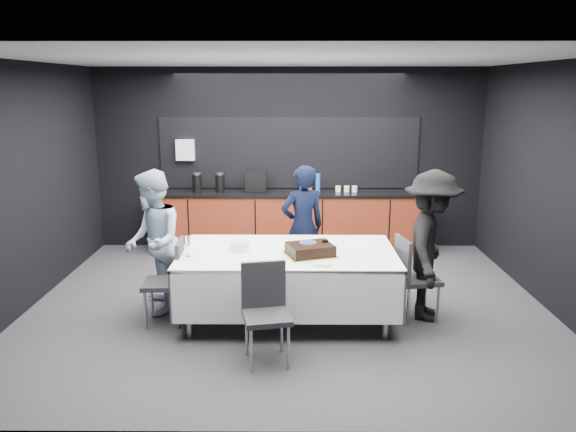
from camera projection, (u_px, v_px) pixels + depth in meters
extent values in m
plane|color=#3C3C41|center=(288.00, 304.00, 6.63)|extent=(6.00, 6.00, 0.00)
cube|color=white|center=(288.00, 59.00, 5.99)|extent=(6.00, 5.00, 0.04)
cube|color=black|center=(289.00, 159.00, 8.74)|extent=(6.00, 0.04, 2.80)
cube|color=black|center=(285.00, 252.00, 3.88)|extent=(6.00, 0.04, 2.80)
cube|color=black|center=(23.00, 187.00, 6.33)|extent=(0.04, 5.00, 2.80)
cube|color=black|center=(555.00, 188.00, 6.29)|extent=(0.04, 5.00, 2.80)
cube|color=maroon|center=(289.00, 223.00, 8.67)|extent=(4.00, 0.60, 0.90)
cube|color=black|center=(289.00, 193.00, 8.56)|extent=(4.10, 0.64, 0.04)
cube|color=black|center=(289.00, 153.00, 8.70)|extent=(4.00, 0.03, 1.10)
cube|color=white|center=(185.00, 150.00, 8.65)|extent=(0.28, 0.12, 0.32)
cylinder|color=black|center=(197.00, 183.00, 8.54)|extent=(0.14, 0.14, 0.26)
cylinder|color=black|center=(220.00, 183.00, 8.53)|extent=(0.14, 0.14, 0.26)
cube|color=black|center=(256.00, 182.00, 8.53)|extent=(0.32, 0.24, 0.30)
cylinder|color=blue|center=(302.00, 182.00, 8.57)|extent=(0.07, 0.07, 0.28)
cylinder|color=orange|center=(310.00, 183.00, 8.57)|extent=(0.07, 0.07, 0.26)
cylinder|color=blue|center=(318.00, 183.00, 8.50)|extent=(0.07, 0.07, 0.28)
cylinder|color=white|center=(338.00, 189.00, 8.54)|extent=(0.08, 0.08, 0.09)
cylinder|color=white|center=(347.00, 189.00, 8.54)|extent=(0.08, 0.08, 0.09)
cylinder|color=white|center=(354.00, 189.00, 8.54)|extent=(0.08, 0.08, 0.09)
cylinder|color=#99999E|center=(197.00, 174.00, 8.50)|extent=(0.12, 0.12, 0.03)
cylinder|color=#99999E|center=(220.00, 174.00, 8.50)|extent=(0.12, 0.12, 0.03)
cylinder|color=#99999E|center=(189.00, 303.00, 5.67)|extent=(0.06, 0.06, 0.75)
cylinder|color=#99999E|center=(204.00, 271.00, 6.65)|extent=(0.06, 0.06, 0.75)
cylinder|color=#99999E|center=(386.00, 304.00, 5.66)|extent=(0.06, 0.06, 0.75)
cylinder|color=#99999E|center=(372.00, 272.00, 6.63)|extent=(0.06, 0.06, 0.75)
cube|color=white|center=(288.00, 253.00, 6.07)|extent=(2.32, 1.32, 0.04)
cube|color=white|center=(287.00, 298.00, 5.49)|extent=(2.32, 0.02, 0.55)
cube|color=white|center=(288.00, 258.00, 6.76)|extent=(2.32, 0.02, 0.55)
cube|color=white|center=(183.00, 276.00, 6.13)|extent=(0.02, 1.32, 0.55)
cube|color=white|center=(393.00, 276.00, 6.12)|extent=(0.02, 1.32, 0.55)
cube|color=gold|center=(310.00, 255.00, 5.91)|extent=(0.59, 0.53, 0.01)
cube|color=black|center=(310.00, 250.00, 5.89)|extent=(0.54, 0.49, 0.10)
cube|color=black|center=(310.00, 245.00, 5.88)|extent=(0.54, 0.49, 0.01)
cylinder|color=#FF6115|center=(308.00, 242.00, 5.94)|extent=(0.18, 0.18, 0.00)
cylinder|color=#183DBB|center=(308.00, 242.00, 5.94)|extent=(0.15, 0.15, 0.01)
sphere|color=black|center=(327.00, 239.00, 5.99)|extent=(0.04, 0.04, 0.04)
sphere|color=black|center=(329.00, 240.00, 5.95)|extent=(0.04, 0.04, 0.04)
sphere|color=black|center=(325.00, 240.00, 5.95)|extent=(0.04, 0.04, 0.04)
cylinder|color=white|center=(240.00, 246.00, 6.08)|extent=(0.21, 0.21, 0.10)
cylinder|color=white|center=(259.00, 264.00, 5.61)|extent=(0.21, 0.21, 0.01)
cylinder|color=white|center=(350.00, 249.00, 6.12)|extent=(0.18, 0.18, 0.01)
cylinder|color=white|center=(359.00, 259.00, 5.78)|extent=(0.22, 0.22, 0.01)
cylinder|color=white|center=(302.00, 240.00, 6.46)|extent=(0.18, 0.18, 0.01)
cube|color=white|center=(323.00, 264.00, 5.56)|extent=(0.19, 0.16, 0.03)
cylinder|color=white|center=(188.00, 256.00, 5.86)|extent=(0.06, 0.06, 0.00)
cylinder|color=white|center=(188.00, 251.00, 5.85)|extent=(0.01, 0.01, 0.12)
cylinder|color=white|center=(187.00, 240.00, 5.82)|extent=(0.05, 0.05, 0.10)
cube|color=#2A292E|center=(164.00, 283.00, 6.02)|extent=(0.44, 0.44, 0.05)
cube|color=#2A292E|center=(180.00, 261.00, 5.97)|extent=(0.06, 0.42, 0.45)
cylinder|color=#99999E|center=(152.00, 298.00, 6.23)|extent=(0.03, 0.03, 0.44)
cylinder|color=#99999E|center=(145.00, 310.00, 5.90)|extent=(0.03, 0.03, 0.44)
cylinder|color=#99999E|center=(183.00, 298.00, 6.24)|extent=(0.03, 0.03, 0.44)
cylinder|color=#99999E|center=(178.00, 309.00, 5.91)|extent=(0.03, 0.03, 0.44)
cube|color=#2A292E|center=(418.00, 279.00, 6.14)|extent=(0.49, 0.49, 0.05)
cube|color=#2A292E|center=(403.00, 259.00, 6.06)|extent=(0.11, 0.42, 0.45)
cylinder|color=#99999E|center=(438.00, 304.00, 6.06)|extent=(0.03, 0.03, 0.44)
cylinder|color=#99999E|center=(425.00, 293.00, 6.39)|extent=(0.03, 0.03, 0.44)
cylinder|color=#99999E|center=(408.00, 306.00, 6.01)|extent=(0.03, 0.03, 0.44)
cylinder|color=#99999E|center=(397.00, 295.00, 6.33)|extent=(0.03, 0.03, 0.44)
cube|color=#2A292E|center=(267.00, 317.00, 5.15)|extent=(0.50, 0.50, 0.05)
cube|color=#2A292E|center=(263.00, 284.00, 5.28)|extent=(0.42, 0.12, 0.45)
cylinder|color=#99999E|center=(251.00, 350.00, 5.01)|extent=(0.03, 0.03, 0.44)
cylinder|color=#99999E|center=(289.00, 347.00, 5.07)|extent=(0.03, 0.03, 0.44)
cylinder|color=#99999E|center=(247.00, 334.00, 5.33)|extent=(0.03, 0.03, 0.44)
cylinder|color=#99999E|center=(282.00, 331.00, 5.40)|extent=(0.03, 0.03, 0.44)
imported|color=black|center=(303.00, 227.00, 7.05)|extent=(0.67, 0.56, 1.57)
imported|color=#A4B8CE|center=(153.00, 242.00, 6.26)|extent=(0.81, 0.93, 1.63)
imported|color=black|center=(431.00, 246.00, 6.08)|extent=(0.89, 1.20, 1.65)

